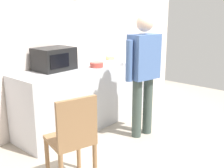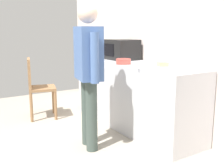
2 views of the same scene
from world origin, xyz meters
The scene contains 10 objects.
ground_plane centered at (0.00, 0.00, 0.00)m, with size 6.00×6.00×0.00m, color #9E9384.
back_wall centered at (0.00, 1.60, 1.30)m, with size 5.40×0.13×2.60m.
kitchen_counter centered at (-0.24, 1.22, 0.46)m, with size 2.18×0.62×0.92m, color #B7B7BC.
microwave centered at (-0.70, 1.31, 1.07)m, with size 0.50×0.39×0.30m.
sandwich_plate centered at (0.32, 1.21, 0.94)m, with size 0.27×0.27×0.07m.
salad_bowl centered at (-0.20, 1.01, 0.95)m, with size 0.19×0.19×0.07m, color #C64C42.
fork_utensil centered at (0.23, 0.96, 0.92)m, with size 0.17×0.02×0.01m, color silver.
spoon_utensil centered at (-0.42, 1.02, 0.92)m, with size 0.17×0.02×0.01m, color silver.
person_standing centered at (0.03, 0.37, 0.96)m, with size 0.58×0.32×1.65m.
wooden_chair centered at (-1.37, 0.20, 0.52)m, with size 0.49×0.49×0.94m.
Camera 2 is at (2.75, -1.05, 1.37)m, focal length 44.08 mm.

